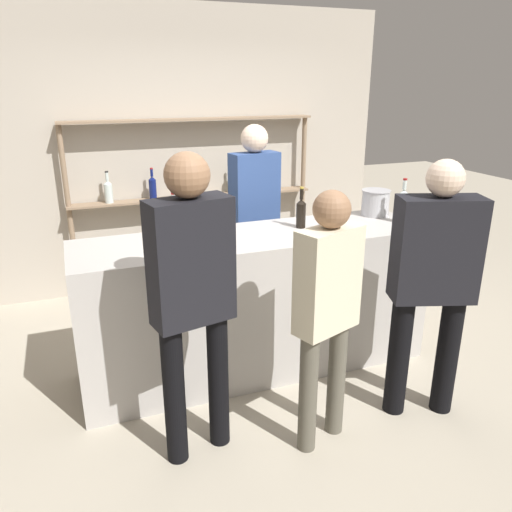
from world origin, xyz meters
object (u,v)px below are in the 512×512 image
(cork_jar, at_px, (331,222))
(wine_glass, at_px, (218,215))
(counter_bottle_1, at_px, (403,205))
(counter_bottle_2, at_px, (175,224))
(customer_center, at_px, (327,302))
(server_behind_counter, at_px, (255,208))
(ice_bucket, at_px, (375,203))
(customer_left, at_px, (192,288))
(customer_right, at_px, (433,275))
(counter_bottle_0, at_px, (301,212))

(cork_jar, bearing_deg, wine_glass, 153.18)
(counter_bottle_1, distance_m, counter_bottle_2, 1.74)
(counter_bottle_2, relative_size, customer_center, 0.22)
(counter_bottle_1, relative_size, server_behind_counter, 0.19)
(ice_bucket, distance_m, customer_left, 1.99)
(wine_glass, bearing_deg, customer_center, -76.08)
(counter_bottle_2, xyz_separation_m, customer_right, (1.38, -0.94, -0.21))
(wine_glass, height_order, cork_jar, cork_jar)
(customer_left, bearing_deg, cork_jar, -74.62)
(wine_glass, height_order, ice_bucket, ice_bucket)
(counter_bottle_0, height_order, counter_bottle_1, counter_bottle_1)
(cork_jar, xyz_separation_m, customer_right, (0.30, -0.75, -0.17))
(counter_bottle_1, distance_m, customer_right, 0.92)
(counter_bottle_1, relative_size, ice_bucket, 1.47)
(customer_left, bearing_deg, customer_right, -107.53)
(customer_right, bearing_deg, customer_center, 111.00)
(server_behind_counter, bearing_deg, customer_right, 9.21)
(counter_bottle_2, height_order, cork_jar, counter_bottle_2)
(cork_jar, xyz_separation_m, customer_center, (-0.44, -0.78, -0.21))
(ice_bucket, distance_m, customer_center, 1.53)
(customer_left, bearing_deg, wine_glass, -36.38)
(counter_bottle_2, xyz_separation_m, ice_bucket, (1.67, 0.14, -0.02))
(server_behind_counter, bearing_deg, counter_bottle_0, -0.34)
(counter_bottle_0, distance_m, wine_glass, 0.61)
(wine_glass, relative_size, customer_left, 0.09)
(ice_bucket, height_order, cork_jar, ice_bucket)
(counter_bottle_0, height_order, customer_center, customer_center)
(counter_bottle_1, distance_m, wine_glass, 1.41)
(counter_bottle_1, relative_size, customer_center, 0.22)
(server_behind_counter, bearing_deg, customer_center, -15.74)
(counter_bottle_2, xyz_separation_m, server_behind_counter, (0.84, 0.72, -0.13))
(counter_bottle_0, distance_m, server_behind_counter, 0.72)
(server_behind_counter, height_order, customer_right, server_behind_counter)
(cork_jar, bearing_deg, customer_center, -119.67)
(cork_jar, distance_m, customer_right, 0.82)
(counter_bottle_0, relative_size, server_behind_counter, 0.17)
(wine_glass, relative_size, cork_jar, 0.98)
(server_behind_counter, height_order, customer_center, server_behind_counter)
(counter_bottle_2, bearing_deg, customer_center, -56.68)
(customer_center, bearing_deg, counter_bottle_2, 13.66)
(ice_bucket, height_order, server_behind_counter, server_behind_counter)
(counter_bottle_2, xyz_separation_m, cork_jar, (1.08, -0.19, -0.04))
(wine_glass, distance_m, customer_center, 1.20)
(counter_bottle_1, bearing_deg, counter_bottle_2, 176.06)
(wine_glass, bearing_deg, cork_jar, -26.82)
(counter_bottle_0, relative_size, customer_center, 0.20)
(counter_bottle_0, bearing_deg, customer_center, -107.28)
(server_behind_counter, bearing_deg, counter_bottle_2, -58.21)
(ice_bucket, bearing_deg, customer_left, -151.92)
(counter_bottle_0, xyz_separation_m, customer_right, (0.44, -0.96, -0.20))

